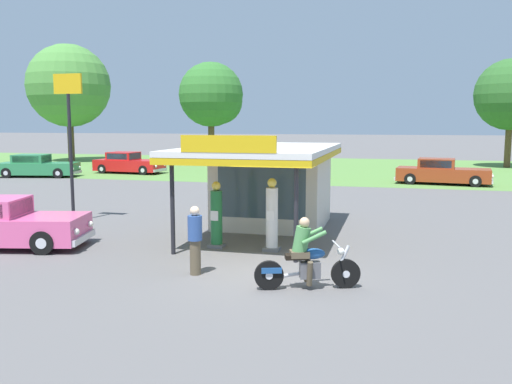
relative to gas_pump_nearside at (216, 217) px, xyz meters
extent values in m
plane|color=#5B5959|center=(2.15, -2.03, -0.88)|extent=(300.00, 300.00, 0.00)
cube|color=#56843D|center=(2.15, 27.97, -0.87)|extent=(120.00, 24.00, 0.01)
cube|color=beige|center=(0.82, 3.76, 0.46)|extent=(3.61, 3.47, 2.67)
cube|color=#384C56|center=(0.82, 2.04, 0.51)|extent=(2.89, 0.05, 1.71)
cube|color=silver|center=(0.82, 2.13, 1.87)|extent=(4.31, 7.23, 0.16)
cube|color=gold|center=(0.82, 2.13, 1.69)|extent=(4.31, 7.23, 0.18)
cube|color=gold|center=(0.82, -1.46, 2.17)|extent=(2.53, 0.08, 0.44)
cylinder|color=black|center=(2.52, -1.09, 0.46)|extent=(0.12, 0.12, 2.67)
cylinder|color=black|center=(-0.88, -1.09, 0.46)|extent=(0.12, 0.12, 2.67)
cube|color=slate|center=(0.00, 0.00, -0.83)|extent=(0.44, 0.44, 0.10)
cylinder|color=#1E6B33|center=(0.00, 0.00, 0.00)|extent=(0.34, 0.34, 1.55)
cube|color=white|center=(0.00, -0.18, 0.08)|extent=(0.22, 0.02, 0.28)
sphere|color=#EACC4C|center=(0.00, 0.00, 0.91)|extent=(0.26, 0.26, 0.26)
cube|color=slate|center=(1.64, 0.00, -0.83)|extent=(0.44, 0.44, 0.10)
cylinder|color=silver|center=(1.64, 0.00, 0.07)|extent=(0.34, 0.34, 1.68)
cube|color=white|center=(1.64, -0.18, 0.15)|extent=(0.22, 0.02, 0.28)
sphere|color=#EACC4C|center=(1.64, 0.00, 1.05)|extent=(0.26, 0.26, 0.26)
cylinder|color=black|center=(3.97, -2.97, -0.56)|extent=(0.64, 0.30, 0.64)
cylinder|color=silver|center=(3.97, -2.97, -0.56)|extent=(0.19, 0.17, 0.16)
cylinder|color=black|center=(2.38, -3.52, -0.56)|extent=(0.64, 0.30, 0.64)
cylinder|color=silver|center=(2.38, -3.52, -0.56)|extent=(0.19, 0.17, 0.16)
ellipsoid|color=#1E4C8C|center=(3.27, -3.21, -0.10)|extent=(0.61, 0.41, 0.24)
cube|color=#59595E|center=(3.22, -3.23, -0.46)|extent=(0.49, 0.37, 0.36)
cube|color=black|center=(2.94, -3.33, -0.16)|extent=(0.54, 0.40, 0.10)
cylinder|color=silver|center=(3.88, -3.00, -0.28)|extent=(0.37, 0.19, 0.71)
cylinder|color=silver|center=(3.76, -3.04, 0.10)|extent=(0.26, 0.67, 0.04)
sphere|color=silver|center=(3.86, -3.01, -0.06)|extent=(0.16, 0.16, 0.16)
cube|color=#1E4C8C|center=(2.43, -3.50, -0.44)|extent=(0.47, 0.31, 0.12)
cylinder|color=silver|center=(2.80, -3.23, -0.60)|extent=(0.69, 0.30, 0.18)
cube|color=brown|center=(3.01, -3.30, -0.10)|extent=(0.49, 0.45, 0.14)
cylinder|color=brown|center=(3.14, -3.09, -0.50)|extent=(0.19, 0.26, 0.56)
cylinder|color=brown|center=(3.25, -3.39, -0.50)|extent=(0.19, 0.26, 0.56)
cylinder|color=#4C8C4C|center=(3.04, -3.29, 0.22)|extent=(0.49, 0.44, 0.60)
sphere|color=tan|center=(3.10, -3.27, 0.59)|extent=(0.22, 0.22, 0.22)
cylinder|color=#4C8C4C|center=(3.21, -3.02, 0.30)|extent=(0.54, 0.26, 0.31)
cylinder|color=#4C8C4C|center=(3.34, -3.40, 0.30)|extent=(0.54, 0.26, 0.31)
cube|color=#283847|center=(-5.42, -1.43, 0.31)|extent=(0.34, 1.36, 0.41)
cube|color=silver|center=(-3.68, -1.05, -0.58)|extent=(0.49, 1.67, 0.18)
sphere|color=white|center=(-3.80, -0.49, -0.29)|extent=(0.18, 0.18, 0.18)
sphere|color=white|center=(-3.55, -1.60, -0.29)|extent=(0.18, 0.18, 0.18)
cylinder|color=black|center=(-4.68, -0.42, -0.55)|extent=(0.69, 0.34, 0.66)
cylinder|color=silver|center=(-4.68, -0.42, -0.55)|extent=(0.34, 0.28, 0.30)
cylinder|color=black|center=(-4.32, -2.04, -0.55)|extent=(0.69, 0.34, 0.66)
cylinder|color=silver|center=(-4.32, -2.04, -0.55)|extent=(0.34, 0.28, 0.30)
cube|color=gold|center=(-2.25, 19.26, -0.29)|extent=(5.52, 2.84, 0.81)
cube|color=gold|center=(-2.73, 19.16, 0.39)|extent=(2.31, 1.96, 0.55)
cube|color=#283847|center=(-1.75, 19.36, 0.39)|extent=(0.33, 1.37, 0.44)
cube|color=#283847|center=(-2.89, 19.91, 0.39)|extent=(1.69, 0.39, 0.42)
cube|color=#283847|center=(-2.57, 18.40, 0.39)|extent=(1.69, 0.39, 0.42)
cube|color=silver|center=(0.35, 19.81, -0.58)|extent=(0.47, 1.69, 0.18)
cube|color=silver|center=(-4.86, 18.70, -0.58)|extent=(0.47, 1.69, 0.18)
sphere|color=white|center=(0.24, 20.37, -0.25)|extent=(0.18, 0.18, 0.18)
sphere|color=white|center=(0.48, 19.25, -0.25)|extent=(0.18, 0.18, 0.18)
cylinder|color=black|center=(-0.67, 20.45, -0.55)|extent=(0.69, 0.33, 0.66)
cylinder|color=silver|center=(-0.67, 20.45, -0.55)|extent=(0.34, 0.28, 0.30)
cylinder|color=black|center=(-0.33, 18.81, -0.55)|extent=(0.69, 0.33, 0.66)
cylinder|color=silver|center=(-0.33, 18.81, -0.55)|extent=(0.34, 0.28, 0.30)
cylinder|color=black|center=(-4.18, 19.70, -0.55)|extent=(0.69, 0.33, 0.66)
cylinder|color=silver|center=(-4.18, 19.70, -0.55)|extent=(0.34, 0.28, 0.30)
cylinder|color=black|center=(-3.83, 18.07, -0.55)|extent=(0.69, 0.33, 0.66)
cylinder|color=silver|center=(-3.83, 18.07, -0.55)|extent=(0.34, 0.28, 0.30)
cube|color=red|center=(-13.37, 20.17, -0.31)|extent=(4.98, 2.27, 0.78)
cube|color=red|center=(-13.84, 20.20, 0.35)|extent=(2.02, 1.83, 0.54)
cube|color=#283847|center=(-12.91, 20.13, 0.35)|extent=(0.15, 1.50, 0.43)
cube|color=#283847|center=(-13.78, 21.03, 0.35)|extent=(1.62, 0.15, 0.41)
cube|color=#283847|center=(-13.90, 19.37, 0.35)|extent=(1.62, 0.15, 0.41)
cube|color=silver|center=(-10.92, 19.99, -0.58)|extent=(0.25, 1.83, 0.18)
cube|color=silver|center=(-15.82, 20.34, -0.58)|extent=(0.25, 1.83, 0.18)
sphere|color=white|center=(-10.87, 20.60, -0.27)|extent=(0.18, 0.18, 0.18)
sphere|color=white|center=(-10.96, 19.37, -0.27)|extent=(0.18, 0.18, 0.18)
cylinder|color=black|center=(-11.66, 20.95, -0.55)|extent=(0.67, 0.25, 0.66)
cylinder|color=silver|center=(-11.66, 20.95, -0.55)|extent=(0.31, 0.24, 0.30)
cylinder|color=black|center=(-11.79, 19.15, -0.55)|extent=(0.67, 0.25, 0.66)
cylinder|color=silver|center=(-11.79, 19.15, -0.55)|extent=(0.31, 0.24, 0.30)
cylinder|color=black|center=(-14.95, 21.18, -0.55)|extent=(0.67, 0.25, 0.66)
cylinder|color=silver|center=(-14.95, 21.18, -0.55)|extent=(0.31, 0.24, 0.30)
cylinder|color=black|center=(-15.08, 19.39, -0.55)|extent=(0.67, 0.25, 0.66)
cylinder|color=silver|center=(-15.08, 19.39, -0.55)|extent=(0.31, 0.24, 0.30)
cube|color=#993819|center=(7.66, 18.53, -0.31)|extent=(5.38, 2.51, 0.76)
cube|color=#993819|center=(7.28, 18.58, 0.35)|extent=(2.20, 1.90, 0.56)
cube|color=#283847|center=(8.26, 18.46, 0.35)|extent=(0.22, 1.47, 0.44)
cube|color=#283847|center=(7.38, 19.39, 0.35)|extent=(1.70, 0.24, 0.42)
cube|color=#283847|center=(7.18, 17.76, 0.35)|extent=(1.70, 0.24, 0.42)
cube|color=silver|center=(10.27, 18.21, -0.58)|extent=(0.34, 1.80, 0.18)
cube|color=silver|center=(5.06, 18.85, -0.58)|extent=(0.34, 1.80, 0.18)
sphere|color=white|center=(10.35, 18.82, -0.28)|extent=(0.18, 0.18, 0.18)
sphere|color=white|center=(10.21, 17.61, -0.28)|extent=(0.18, 0.18, 0.18)
cylinder|color=black|center=(9.52, 19.20, -0.55)|extent=(0.68, 0.28, 0.66)
cylinder|color=silver|center=(9.52, 19.20, -0.55)|extent=(0.32, 0.25, 0.30)
cylinder|color=black|center=(9.31, 17.44, -0.55)|extent=(0.68, 0.28, 0.66)
cylinder|color=silver|center=(9.31, 17.44, -0.55)|extent=(0.32, 0.25, 0.30)
cylinder|color=black|center=(6.02, 19.62, -0.55)|extent=(0.68, 0.28, 0.66)
cylinder|color=silver|center=(6.02, 19.62, -0.55)|extent=(0.32, 0.25, 0.30)
cylinder|color=black|center=(5.81, 17.86, -0.55)|extent=(0.68, 0.28, 0.66)
cylinder|color=silver|center=(5.81, 17.86, -0.55)|extent=(0.32, 0.25, 0.30)
cube|color=#2D844C|center=(-18.02, 16.32, -0.31)|extent=(5.32, 2.95, 0.76)
cube|color=#2D844C|center=(-18.44, 16.23, 0.34)|extent=(2.36, 2.09, 0.54)
cube|color=#283847|center=(-17.46, 16.44, 0.34)|extent=(0.36, 1.47, 0.43)
cube|color=#283847|center=(-18.62, 17.04, 0.34)|extent=(1.71, 0.40, 0.41)
cube|color=#283847|center=(-18.26, 15.41, 0.34)|extent=(1.71, 0.40, 0.41)
cube|color=silver|center=(-15.54, 16.86, -0.58)|extent=(0.51, 1.81, 0.18)
cube|color=silver|center=(-20.50, 15.77, -0.58)|extent=(0.51, 1.81, 0.18)
sphere|color=white|center=(-15.66, 17.47, -0.28)|extent=(0.18, 0.18, 0.18)
sphere|color=white|center=(-15.39, 16.26, -0.28)|extent=(0.18, 0.18, 0.18)
cylinder|color=black|center=(-16.54, 17.56, -0.55)|extent=(0.69, 0.34, 0.66)
cylinder|color=silver|center=(-16.54, 17.56, -0.55)|extent=(0.34, 0.28, 0.30)
cylinder|color=black|center=(-16.16, 15.80, -0.55)|extent=(0.69, 0.34, 0.66)
cylinder|color=silver|center=(-16.16, 15.80, -0.55)|extent=(0.34, 0.28, 0.30)
cylinder|color=black|center=(-19.88, 16.83, -0.55)|extent=(0.69, 0.34, 0.66)
cylinder|color=silver|center=(-19.88, 16.83, -0.55)|extent=(0.34, 0.28, 0.30)
cylinder|color=black|center=(-19.50, 15.07, -0.55)|extent=(0.69, 0.34, 0.66)
cylinder|color=silver|center=(-19.50, 15.07, -0.55)|extent=(0.34, 0.28, 0.30)
cylinder|color=brown|center=(0.42, -2.81, -0.46)|extent=(0.26, 0.26, 0.83)
cylinder|color=#2D4C8C|center=(0.42, -2.81, 0.25)|extent=(0.34, 0.34, 0.59)
sphere|color=beige|center=(0.42, -2.81, 0.66)|extent=(0.23, 0.23, 0.23)
cylinder|color=#2D3351|center=(0.25, 13.03, -0.47)|extent=(0.26, 0.26, 0.80)
cylinder|color=#8C338C|center=(0.25, 13.03, 0.21)|extent=(0.34, 0.34, 0.57)
sphere|color=brown|center=(0.25, 13.03, 0.60)|extent=(0.22, 0.22, 0.22)
cylinder|color=brown|center=(-11.36, 32.06, 1.08)|extent=(0.58, 0.58, 3.91)
sphere|color=#33702D|center=(-11.36, 32.06, 5.21)|extent=(5.80, 5.80, 5.80)
sphere|color=#33702D|center=(-10.69, 32.46, 4.63)|extent=(4.19, 4.19, 4.19)
cylinder|color=brown|center=(13.60, 32.14, 0.96)|extent=(0.50, 0.50, 3.67)
sphere|color=#2D6028|center=(13.60, 32.14, 4.90)|extent=(5.61, 5.61, 5.61)
sphere|color=#2D6028|center=(13.49, 32.86, 4.34)|extent=(3.96, 3.96, 3.96)
cylinder|color=brown|center=(-24.43, 29.87, 1.18)|extent=(0.59, 0.59, 4.11)
sphere|color=#4C893D|center=(-24.43, 29.87, 6.07)|extent=(7.56, 7.56, 7.56)
cylinder|color=black|center=(-6.34, 2.51, 1.42)|extent=(0.12, 0.12, 4.60)
cube|color=gold|center=(-6.34, 2.51, 4.07)|extent=(1.10, 0.08, 0.70)
camera|label=1|loc=(4.94, -14.48, 2.72)|focal=37.74mm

